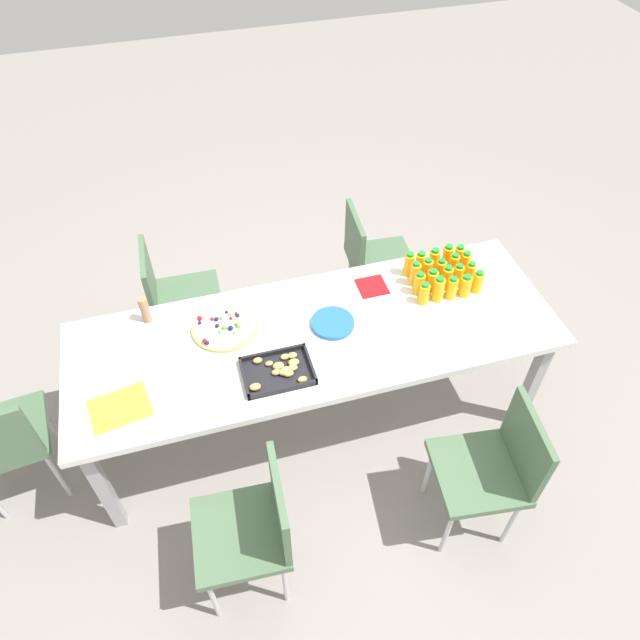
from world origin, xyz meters
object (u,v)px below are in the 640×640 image
(chair_end, at_px, (1,441))
(juice_bottle_18, at_px, (438,289))
(chair_near_left, at_px, (372,257))
(napkin_stack, at_px, (372,286))
(juice_bottle_2, at_px, (434,260))
(party_table, at_px, (315,341))
(juice_bottle_10, at_px, (470,273))
(juice_bottle_15, at_px, (478,282))
(cardboard_tube, at_px, (145,310))
(chair_far_left, at_px, (494,465))
(juice_bottle_11, at_px, (458,275))
(juice_bottle_16, at_px, (465,286))
(plate_stack, at_px, (333,323))
(juice_bottle_5, at_px, (465,263))
(juice_bottle_17, at_px, (452,288))
(juice_bottle_13, at_px, (432,281))
(juice_bottle_3, at_px, (421,263))
(juice_bottle_7, at_px, (440,270))
(chair_near_right, at_px, (174,295))
(juice_bottle_9, at_px, (415,274))
(chair_far_right, at_px, (254,525))
(juice_bottle_12, at_px, (447,278))
(juice_bottle_1, at_px, (447,257))
(juice_bottle_19, at_px, (424,294))
(juice_bottle_8, at_px, (427,270))
(juice_bottle_4, at_px, (409,264))
(juice_bottle_6, at_px, (453,266))
(juice_bottle_14, at_px, (419,284))
(juice_bottle_0, at_px, (459,256))
(snack_tray, at_px, (279,371))

(chair_end, height_order, juice_bottle_18, juice_bottle_18)
(chair_near_left, distance_m, napkin_stack, 0.61)
(juice_bottle_2, bearing_deg, party_table, 20.14)
(juice_bottle_10, height_order, juice_bottle_15, same)
(juice_bottle_2, height_order, cardboard_tube, cardboard_tube)
(chair_far_left, bearing_deg, juice_bottle_11, -4.68)
(juice_bottle_16, height_order, juice_bottle_18, juice_bottle_18)
(juice_bottle_16, distance_m, napkin_stack, 0.49)
(chair_near_left, distance_m, plate_stack, 0.90)
(chair_far_left, distance_m, juice_bottle_18, 0.91)
(juice_bottle_5, xyz_separation_m, juice_bottle_17, (0.15, 0.16, -0.00))
(chair_near_left, distance_m, juice_bottle_2, 0.60)
(chair_near_left, height_order, juice_bottle_5, juice_bottle_5)
(juice_bottle_13, bearing_deg, juice_bottle_18, 92.81)
(juice_bottle_3, xyz_separation_m, juice_bottle_17, (-0.08, 0.23, -0.00))
(chair_near_left, xyz_separation_m, juice_bottle_7, (-0.18, 0.55, 0.32))
(chair_end, height_order, juice_bottle_5, juice_bottle_5)
(chair_near_right, height_order, juice_bottle_11, juice_bottle_11)
(juice_bottle_9, bearing_deg, party_table, 18.08)
(chair_near_left, distance_m, juice_bottle_11, 0.73)
(chair_far_left, height_order, juice_bottle_5, juice_bottle_5)
(chair_far_right, relative_size, juice_bottle_2, 5.77)
(juice_bottle_12, bearing_deg, juice_bottle_9, -26.25)
(juice_bottle_5, bearing_deg, juice_bottle_9, 1.52)
(juice_bottle_1, distance_m, juice_bottle_19, 0.32)
(juice_bottle_1, distance_m, plate_stack, 0.78)
(juice_bottle_8, distance_m, juice_bottle_11, 0.17)
(party_table, height_order, juice_bottle_15, juice_bottle_15)
(juice_bottle_4, height_order, napkin_stack, juice_bottle_4)
(juice_bottle_6, bearing_deg, juice_bottle_14, 18.66)
(juice_bottle_1, bearing_deg, party_table, 18.57)
(juice_bottle_4, bearing_deg, chair_near_left, -86.47)
(juice_bottle_2, xyz_separation_m, juice_bottle_12, (-0.01, 0.15, 0.00))
(party_table, xyz_separation_m, juice_bottle_10, (-0.90, -0.13, 0.13))
(juice_bottle_8, xyz_separation_m, juice_bottle_19, (0.08, 0.15, -0.01))
(juice_bottle_15, xyz_separation_m, cardboard_tube, (1.70, -0.26, 0.01))
(napkin_stack, bearing_deg, juice_bottle_5, 177.01)
(juice_bottle_1, relative_size, juice_bottle_14, 1.07)
(juice_bottle_4, height_order, juice_bottle_7, juice_bottle_4)
(juice_bottle_5, bearing_deg, chair_near_right, -18.94)
(chair_end, bearing_deg, chair_near_left, 13.35)
(juice_bottle_0, distance_m, snack_tray, 1.22)
(juice_bottle_17, xyz_separation_m, juice_bottle_18, (0.07, -0.01, 0.01))
(juice_bottle_3, xyz_separation_m, juice_bottle_18, (-0.01, 0.22, 0.01))
(chair_near_left, relative_size, chair_far_right, 1.00)
(juice_bottle_4, relative_size, juice_bottle_14, 1.05)
(party_table, xyz_separation_m, juice_bottle_18, (-0.68, -0.06, 0.13))
(juice_bottle_1, xyz_separation_m, juice_bottle_14, (0.23, 0.15, -0.00))
(juice_bottle_7, distance_m, juice_bottle_11, 0.10)
(juice_bottle_6, xyz_separation_m, juice_bottle_7, (0.08, 0.01, -0.01))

